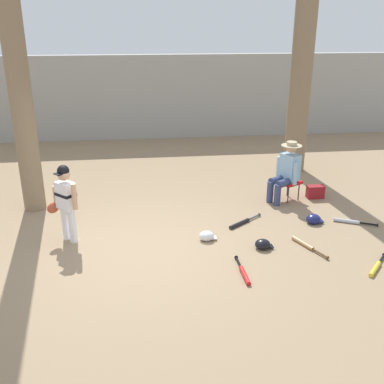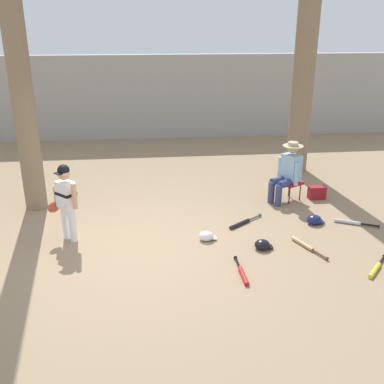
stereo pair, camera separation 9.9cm
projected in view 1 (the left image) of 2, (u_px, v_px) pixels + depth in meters
ground_plane at (144, 249)px, 7.14m from camera, size 60.00×60.00×0.00m
concrete_back_wall at (138, 97)px, 13.40m from camera, size 18.00×0.36×2.45m
tree_near_player at (16, 66)px, 7.74m from camera, size 0.63×0.63×5.97m
tree_behind_spectator at (302, 68)px, 10.06m from camera, size 0.71×0.71×5.46m
young_ballplayer at (65, 199)px, 7.17m from camera, size 0.57×0.45×1.31m
folding_stool at (289, 182)px, 8.99m from camera, size 0.54×0.54×0.41m
seated_spectator at (286, 170)px, 8.84m from camera, size 0.66×0.56×1.20m
handbag_beside_stool at (315, 192)px, 9.15m from camera, size 0.34×0.18×0.26m
bat_aluminum_silver at (350, 221)px, 8.04m from camera, size 0.71×0.39×0.07m
bat_wood_tan at (305, 245)px, 7.22m from camera, size 0.36×0.75×0.07m
bat_black_composite at (242, 223)px, 8.00m from camera, size 0.69×0.54×0.07m
bat_red_barrel at (244, 273)px, 6.41m from camera, size 0.08×0.75×0.07m
bat_yellow_trainer at (376, 267)px, 6.56m from camera, size 0.54×0.59×0.07m
batting_helmet_white at (207, 236)px, 7.42m from camera, size 0.29×0.22×0.17m
batting_helmet_black at (263, 244)px, 7.15m from camera, size 0.29×0.23×0.17m
batting_helmet_navy at (314, 219)px, 8.03m from camera, size 0.31×0.24×0.18m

